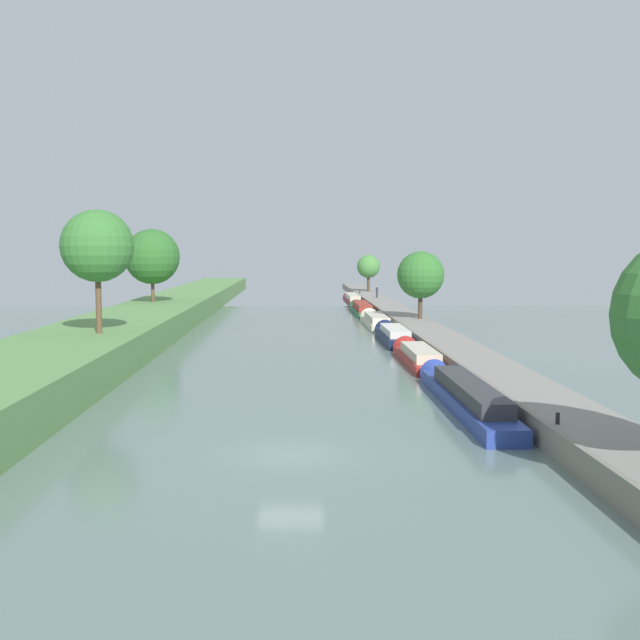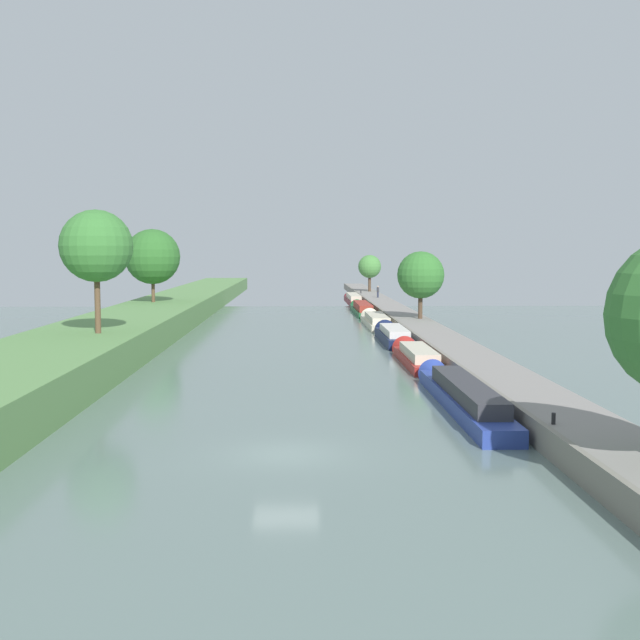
{
  "view_description": "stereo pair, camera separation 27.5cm",
  "coord_description": "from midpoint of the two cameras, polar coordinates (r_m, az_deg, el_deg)",
  "views": [
    {
      "loc": [
        0.22,
        -29.27,
        7.7
      ],
      "look_at": [
        2.55,
        46.61,
        1.0
      ],
      "focal_mm": 44.05,
      "sensor_mm": 36.0,
      "label": 1
    },
    {
      "loc": [
        0.49,
        -29.28,
        7.7
      ],
      "look_at": [
        2.55,
        46.61,
        1.0
      ],
      "focal_mm": 44.05,
      "sensor_mm": 36.0,
      "label": 2
    }
  ],
  "objects": [
    {
      "name": "ground_plane",
      "position": [
        30.28,
        -2.41,
        -9.7
      ],
      "size": [
        160.0,
        160.0,
        0.0
      ],
      "primitive_type": "plane",
      "color": "slate"
    },
    {
      "name": "narrowboat_red",
      "position": [
        54.49,
        6.91,
        -2.59
      ],
      "size": [
        2.0,
        11.99,
        1.9
      ],
      "color": "maroon",
      "rests_on": "ground_plane"
    },
    {
      "name": "tree_leftbank_downstream",
      "position": [
        85.63,
        -12.19,
        4.52
      ],
      "size": [
        5.88,
        5.88,
        7.8
      ],
      "color": "brown",
      "rests_on": "left_grassy_bank"
    },
    {
      "name": "right_towpath",
      "position": [
        32.2,
        19.06,
        -8.1
      ],
      "size": [
        3.45,
        260.0,
        1.07
      ],
      "color": "gray",
      "rests_on": "ground_plane"
    },
    {
      "name": "narrowboat_maroon",
      "position": [
        115.32,
        2.27,
        1.51
      ],
      "size": [
        1.82,
        16.88,
        1.93
      ],
      "color": "maroon",
      "rests_on": "ground_plane"
    },
    {
      "name": "stone_quay",
      "position": [
        31.59,
        15.9,
        -8.22
      ],
      "size": [
        0.25,
        260.0,
        1.12
      ],
      "color": "gray",
      "rests_on": "ground_plane"
    },
    {
      "name": "narrowboat_navy",
      "position": [
        67.06,
        5.2,
        -1.09
      ],
      "size": [
        2.06,
        12.05,
        1.96
      ],
      "color": "#141E42",
      "rests_on": "ground_plane"
    },
    {
      "name": "tree_leftbank_upstream",
      "position": [
        54.0,
        -16.02,
        5.17
      ],
      "size": [
        4.79,
        4.79,
        8.19
      ],
      "color": "brown",
      "rests_on": "left_grassy_bank"
    },
    {
      "name": "tree_rightbank_midfar",
      "position": [
        128.82,
        3.48,
        3.89
      ],
      "size": [
        3.76,
        3.76,
        5.96
      ],
      "color": "#4C3828",
      "rests_on": "right_towpath"
    },
    {
      "name": "mooring_bollard_near",
      "position": [
        31.61,
        16.64,
        -6.86
      ],
      "size": [
        0.16,
        0.16,
        0.45
      ],
      "color": "black",
      "rests_on": "right_towpath"
    },
    {
      "name": "narrowboat_green",
      "position": [
        97.36,
        2.93,
        0.83
      ],
      "size": [
        1.96,
        16.4,
        2.03
      ],
      "color": "#1E6033",
      "rests_on": "ground_plane"
    },
    {
      "name": "narrowboat_cream",
      "position": [
        81.37,
        3.93,
        -0.04
      ],
      "size": [
        2.13,
        14.14,
        2.02
      ],
      "color": "beige",
      "rests_on": "ground_plane"
    },
    {
      "name": "person_walking",
      "position": [
        112.0,
        4.09,
        2.09
      ],
      "size": [
        0.34,
        0.34,
        1.66
      ],
      "color": "#282D42",
      "rests_on": "right_towpath"
    },
    {
      "name": "tree_rightbank_midnear",
      "position": [
        77.29,
        7.22,
        3.26
      ],
      "size": [
        4.61,
        4.61,
        6.59
      ],
      "color": "#4C3828",
      "rests_on": "right_towpath"
    },
    {
      "name": "narrowboat_blue",
      "position": [
        39.49,
        10.23,
        -5.38
      ],
      "size": [
        1.82,
        16.74,
        1.96
      ],
      "color": "#283D93",
      "rests_on": "ground_plane"
    },
    {
      "name": "mooring_bollard_far",
      "position": [
        123.21,
        2.85,
        2.06
      ],
      "size": [
        0.16,
        0.16,
        0.45
      ],
      "color": "black",
      "rests_on": "right_towpath"
    }
  ]
}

